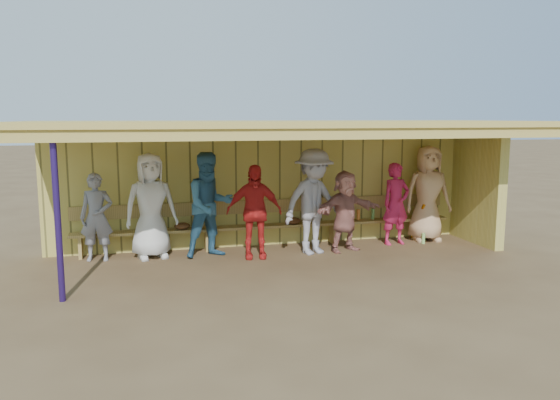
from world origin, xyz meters
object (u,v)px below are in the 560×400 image
object	(u,v)px
player_h	(428,194)
bench	(271,220)
player_a	(97,217)
player_c	(210,205)
player_b	(151,206)
player_g	(396,204)
player_e	(314,202)
player_d	(254,212)
player_f	(345,211)

from	to	relation	value
player_h	bench	xyz separation A→B (m)	(-3.27, 0.31, -0.47)
player_a	bench	xyz separation A→B (m)	(3.27, 0.31, -0.27)
player_c	player_h	bearing A→B (deg)	-10.81
player_a	bench	bearing A→B (deg)	12.07
player_b	player_g	size ratio (longest dim) A/B	1.17
player_a	player_b	bearing A→B (deg)	4.46
player_h	bench	bearing A→B (deg)	-179.83
player_e	player_a	bearing A→B (deg)	155.73
player_c	player_d	distance (m)	0.83
player_b	player_f	distance (m)	3.65
player_b	player_c	distance (m)	1.07
player_e	player_h	xyz separation A→B (m)	(2.62, 0.46, 0.00)
player_b	bench	bearing A→B (deg)	-3.94
player_a	player_g	distance (m)	5.78
player_e	player_h	distance (m)	2.66
player_b	player_g	distance (m)	4.83
player_f	bench	xyz separation A→B (m)	(-1.30, 0.73, -0.25)
player_c	player_a	bearing A→B (deg)	160.38
player_a	bench	distance (m)	3.30
player_a	player_h	world-z (taller)	player_h
player_d	player_h	size ratio (longest dim) A/B	0.86
player_c	player_e	bearing A→B (deg)	-20.85
player_a	player_f	xyz separation A→B (m)	(4.57, -0.43, -0.01)
player_g	bench	world-z (taller)	player_g
player_a	player_h	bearing A→B (deg)	6.74
player_c	player_e	world-z (taller)	player_e
player_c	player_g	size ratio (longest dim) A/B	1.17
player_d	player_h	bearing A→B (deg)	13.12
player_e	player_h	size ratio (longest dim) A/B	1.00
player_e	player_f	bearing A→B (deg)	-14.44
bench	player_c	bearing A→B (deg)	-157.66
player_a	player_c	distance (m)	2.03
player_h	bench	distance (m)	3.32
player_c	player_d	bearing A→B (deg)	-33.98
player_b	player_d	distance (m)	1.89
player_d	player_e	world-z (taller)	player_e
player_a	bench	size ratio (longest dim) A/B	0.21
player_c	player_h	distance (m)	4.54
player_f	player_g	size ratio (longest dim) A/B	0.94
player_b	player_f	world-z (taller)	player_b
player_b	player_e	size ratio (longest dim) A/B	0.97
player_h	player_d	bearing A→B (deg)	-166.93
player_b	player_e	world-z (taller)	player_e
player_c	bench	world-z (taller)	player_c
player_b	player_e	distance (m)	3.01
player_h	player_g	bearing A→B (deg)	-164.94
player_e	player_g	size ratio (longest dim) A/B	1.20
player_b	bench	size ratio (longest dim) A/B	0.25
player_b	player_h	bearing A→B (deg)	-11.96
player_a	player_b	size ratio (longest dim) A/B	0.82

